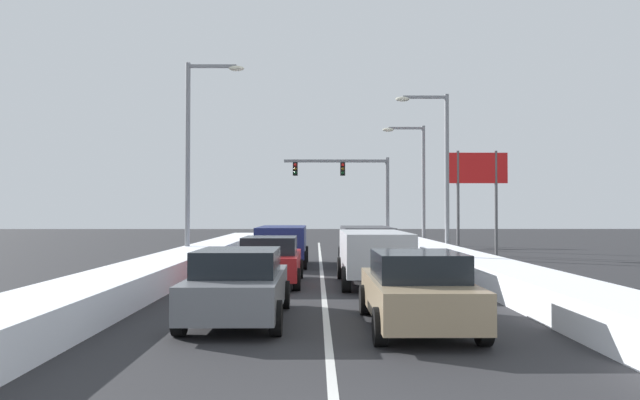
# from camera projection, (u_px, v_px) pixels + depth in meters

# --- Properties ---
(ground_plane) EXTENTS (120.00, 120.00, 0.00)m
(ground_plane) POSITION_uv_depth(u_px,v_px,m) (322.00, 280.00, 19.93)
(ground_plane) COLOR #28282B
(lane_stripe_between_right_lane_and_center_lane) EXTENTS (0.14, 40.79, 0.01)m
(lane_stripe_between_right_lane_and_center_lane) POSITION_uv_depth(u_px,v_px,m) (321.00, 269.00, 23.64)
(lane_stripe_between_right_lane_and_center_lane) COLOR silver
(lane_stripe_between_right_lane_and_center_lane) RESTS_ON ground
(snow_bank_right_shoulder) EXTENTS (1.82, 40.79, 0.74)m
(snow_bank_right_shoulder) POSITION_uv_depth(u_px,v_px,m) (453.00, 260.00, 23.68)
(snow_bank_right_shoulder) COLOR white
(snow_bank_right_shoulder) RESTS_ON ground
(snow_bank_left_shoulder) EXTENTS (1.92, 40.79, 0.74)m
(snow_bank_left_shoulder) POSITION_uv_depth(u_px,v_px,m) (189.00, 260.00, 23.61)
(snow_bank_left_shoulder) COLOR white
(snow_bank_left_shoulder) RESTS_ON ground
(sedan_tan_right_lane_nearest) EXTENTS (2.00, 4.50, 1.51)m
(sedan_tan_right_lane_nearest) POSITION_uv_depth(u_px,v_px,m) (417.00, 289.00, 11.63)
(sedan_tan_right_lane_nearest) COLOR #937F60
(sedan_tan_right_lane_nearest) RESTS_ON ground
(suv_silver_right_lane_second) EXTENTS (2.16, 4.90, 1.67)m
(suv_silver_right_lane_second) POSITION_uv_depth(u_px,v_px,m) (374.00, 253.00, 18.55)
(suv_silver_right_lane_second) COLOR #B7BABF
(suv_silver_right_lane_second) RESTS_ON ground
(suv_charcoal_right_lane_third) EXTENTS (2.16, 4.90, 1.67)m
(suv_charcoal_right_lane_third) POSITION_uv_depth(u_px,v_px,m) (366.00, 243.00, 24.65)
(suv_charcoal_right_lane_third) COLOR #38383D
(suv_charcoal_right_lane_third) RESTS_ON ground
(sedan_gray_center_lane_nearest) EXTENTS (2.00, 4.50, 1.51)m
(sedan_gray_center_lane_nearest) POSITION_uv_depth(u_px,v_px,m) (239.00, 285.00, 12.42)
(sedan_gray_center_lane_nearest) COLOR slate
(sedan_gray_center_lane_nearest) RESTS_ON ground
(sedan_red_center_lane_second) EXTENTS (2.00, 4.50, 1.51)m
(sedan_red_center_lane_second) POSITION_uv_depth(u_px,v_px,m) (270.00, 260.00, 18.73)
(sedan_red_center_lane_second) COLOR maroon
(sedan_red_center_lane_second) RESTS_ON ground
(suv_navy_center_lane_third) EXTENTS (2.16, 4.90, 1.67)m
(suv_navy_center_lane_third) POSITION_uv_depth(u_px,v_px,m) (282.00, 242.00, 25.24)
(suv_navy_center_lane_third) COLOR navy
(suv_navy_center_lane_third) RESTS_ON ground
(traffic_light_gantry) EXTENTS (7.54, 0.47, 6.20)m
(traffic_light_gantry) POSITION_uv_depth(u_px,v_px,m) (355.00, 181.00, 42.28)
(traffic_light_gantry) COLOR slate
(traffic_light_gantry) RESTS_ON ground
(street_lamp_right_near) EXTENTS (2.66, 0.36, 8.16)m
(street_lamp_right_near) POSITION_uv_depth(u_px,v_px,m) (440.00, 160.00, 29.34)
(street_lamp_right_near) COLOR gray
(street_lamp_right_near) RESTS_ON ground
(street_lamp_right_mid) EXTENTS (2.66, 0.36, 7.67)m
(street_lamp_right_mid) POSITION_uv_depth(u_px,v_px,m) (417.00, 175.00, 36.75)
(street_lamp_right_mid) COLOR gray
(street_lamp_right_mid) RESTS_ON ground
(street_lamp_left_mid) EXTENTS (2.66, 0.36, 9.07)m
(street_lamp_left_mid) POSITION_uv_depth(u_px,v_px,m) (195.00, 144.00, 26.74)
(street_lamp_left_mid) COLOR gray
(street_lamp_left_mid) RESTS_ON ground
(roadside_sign_right) EXTENTS (3.20, 0.16, 5.50)m
(roadside_sign_right) POSITION_uv_depth(u_px,v_px,m) (477.00, 179.00, 30.92)
(roadside_sign_right) COLOR #59595B
(roadside_sign_right) RESTS_ON ground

